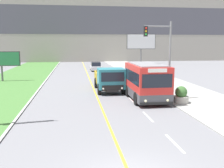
% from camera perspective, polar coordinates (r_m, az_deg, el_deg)
% --- Properties ---
extents(lane_marking_centre, '(2.88, 140.00, 0.01)m').
position_cam_1_polar(lane_marking_centre, '(12.24, 3.44, -13.83)').
color(lane_marking_centre, gold).
rests_on(lane_marking_centre, ground_plane).
extents(apartment_block_background, '(80.00, 8.04, 19.56)m').
position_cam_1_polar(apartment_block_background, '(70.42, -6.70, 13.00)').
color(apartment_block_background, gray).
rests_on(apartment_block_background, ground_plane).
extents(city_bus, '(2.71, 5.78, 3.05)m').
position_cam_1_polar(city_bus, '(21.82, 7.53, 0.45)').
color(city_bus, red).
rests_on(city_bus, ground_plane).
extents(dump_truck, '(2.54, 6.64, 2.38)m').
position_cam_1_polar(dump_truck, '(25.36, -0.51, 0.91)').
color(dump_truck, black).
rests_on(dump_truck, ground_plane).
extents(car_distant, '(1.80, 4.30, 1.45)m').
position_cam_1_polar(car_distant, '(45.30, -3.55, 3.81)').
color(car_distant, silver).
rests_on(car_distant, ground_plane).
extents(traffic_light_mast, '(2.28, 0.32, 6.43)m').
position_cam_1_polar(traffic_light_mast, '(21.64, 10.99, 7.02)').
color(traffic_light_mast, slate).
rests_on(traffic_light_mast, ground_plane).
extents(billboard_large, '(4.96, 0.24, 6.22)m').
position_cam_1_polar(billboard_large, '(45.22, 6.36, 8.89)').
color(billboard_large, '#59595B').
rests_on(billboard_large, ground_plane).
extents(billboard_small, '(4.49, 0.24, 3.70)m').
position_cam_1_polar(billboard_small, '(35.04, -22.98, 4.90)').
color(billboard_small, '#59595B').
rests_on(billboard_small, ground_plane).
extents(planter_round_near, '(1.17, 1.17, 1.32)m').
position_cam_1_polar(planter_round_near, '(21.18, 14.79, -2.45)').
color(planter_round_near, '#B7B2A8').
rests_on(planter_round_near, sidewalk_right).
extents(planter_round_second, '(1.12, 1.12, 1.23)m').
position_cam_1_polar(planter_round_second, '(25.02, 11.30, -0.70)').
color(planter_round_second, '#B7B2A8').
rests_on(planter_round_second, sidewalk_right).
extents(planter_round_third, '(1.17, 1.17, 1.30)m').
position_cam_1_polar(planter_round_third, '(28.84, 8.15, 0.71)').
color(planter_round_third, '#B7B2A8').
rests_on(planter_round_third, sidewalk_right).
extents(planter_round_far, '(1.24, 1.24, 1.34)m').
position_cam_1_polar(planter_round_far, '(32.81, 6.22, 1.76)').
color(planter_round_far, '#B7B2A8').
rests_on(planter_round_far, sidewalk_right).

